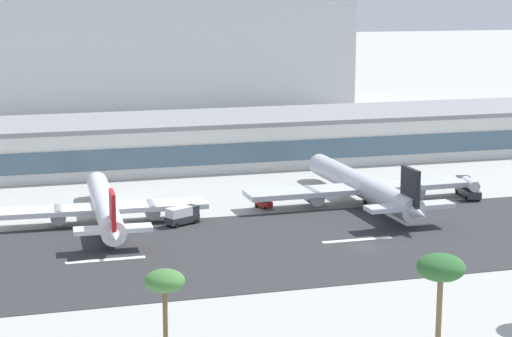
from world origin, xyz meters
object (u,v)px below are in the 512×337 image
Objects in this scene: terminal_building at (187,140)px; distant_hotel_block at (173,48)px; service_box_truck_0 at (182,215)px; palm_tree_2 at (441,271)px; airliner_black_tail_gate_1 at (365,187)px; palm_tree_1 at (165,284)px; service_baggage_tug_1 at (264,203)px; airliner_red_tail_gate_0 at (105,208)px; service_fuel_truck_2 at (468,187)px.

terminal_building is 1.79× the size of distant_hotel_block.
service_box_truck_0 is 0.48× the size of palm_tree_2.
airliner_black_tail_gate_1 is 4.33× the size of palm_tree_1.
service_box_truck_0 is at bearing 85.09° from service_baggage_tug_1.
terminal_building is 15.85× the size of palm_tree_2.
airliner_red_tail_gate_0 is 12.76× the size of service_baggage_tug_1.
service_fuel_truck_2 is 0.76× the size of palm_tree_1.
airliner_black_tail_gate_1 is at bearing -19.72° from service_box_truck_0.
airliner_black_tail_gate_1 reaches higher than service_fuel_truck_2.
service_baggage_tug_1 is (4.86, -47.36, -4.45)m from terminal_building.
palm_tree_2 is (-23.01, -74.73, 8.35)m from airliner_black_tail_gate_1.
terminal_building is 18.26× the size of palm_tree_1.
service_fuel_truck_2 is (70.96, 1.63, -1.00)m from airliner_red_tail_gate_0.
palm_tree_1 reaches higher than service_fuel_truck_2.
distant_hotel_block is 227.86m from palm_tree_2.
service_baggage_tug_1 is 0.40× the size of service_fuel_truck_2.
palm_tree_1 is at bearing -102.69° from terminal_building.
distant_hotel_block is at bearing 78.96° from palm_tree_1.
service_baggage_tug_1 is (-19.20, 2.67, -2.31)m from airliner_black_tail_gate_1.
distant_hotel_block is 151.47m from service_baggage_tug_1.
service_baggage_tug_1 is at bearing 87.18° from palm_tree_2.
terminal_building is 4.68× the size of airliner_red_tail_gate_0.
airliner_red_tail_gate_0 is at bearing 88.90° from palm_tree_1.
distant_hotel_block is at bearing 1.47° from airliner_black_tail_gate_1.
palm_tree_1 is at bearing -101.04° from distant_hotel_block.
service_box_truck_0 is at bearing -102.45° from terminal_building.
palm_tree_1 is (-26.26, -116.65, 4.67)m from terminal_building.
terminal_building is at bearing -23.46° from airliner_red_tail_gate_0.
distant_hotel_block reaches higher than terminal_building.
service_baggage_tug_1 is (-11.61, -149.76, -19.48)m from distant_hotel_block.
service_fuel_truck_2 is at bearing -123.68° from service_baggage_tug_1.
distant_hotel_block is 18.56× the size of service_box_truck_0.
service_baggage_tug_1 is at bearing -94.43° from distant_hotel_block.
airliner_red_tail_gate_0 is 3.39× the size of palm_tree_2.
airliner_red_tail_gate_0 is at bearing 109.58° from palm_tree_2.
service_box_truck_0 is at bearing 97.09° from airliner_black_tail_gate_1.
terminal_building is 59.69× the size of service_baggage_tug_1.
palm_tree_1 is at bearing 163.45° from palm_tree_2.
palm_tree_1 reaches higher than airliner_black_tail_gate_1.
terminal_building is 57.30m from airliner_red_tail_gate_0.
service_box_truck_0 is at bearing 105.58° from service_fuel_truck_2.
distant_hotel_block reaches higher than service_box_truck_0.
airliner_red_tail_gate_0 is 5.16× the size of service_fuel_truck_2.
palm_tree_2 reaches higher than service_box_truck_0.
palm_tree_2 is (26.06, -73.27, 8.67)m from airliner_red_tail_gate_0.
palm_tree_2 reaches higher than service_baggage_tug_1.
airliner_red_tail_gate_0 is 7.09× the size of service_box_truck_0.
palm_tree_1 is at bearing 142.88° from service_fuel_truck_2.
terminal_building reaches higher than airliner_red_tail_gate_0.
palm_tree_1 reaches higher than airliner_red_tail_gate_0.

